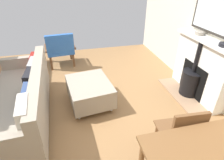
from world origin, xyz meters
name	(u,v)px	position (x,y,z in m)	size (l,w,h in m)	color
ground_plane	(72,110)	(0.00, 0.00, 0.00)	(4.81, 5.38, 0.01)	olive
wall_left	(219,21)	(-2.41, 0.00, 1.32)	(0.12, 5.38, 2.63)	silver
fireplace	(198,72)	(-2.21, 0.06, 0.47)	(0.54, 1.31, 1.06)	#9E7A5B
mirror_over_mantel	(223,2)	(-2.32, 0.06, 1.60)	(0.04, 1.13, 0.96)	#2D2823
mantel_bowl_near	(199,33)	(-2.23, -0.16, 1.09)	(0.15, 0.15, 0.06)	#9E9384
sofa	(23,100)	(0.67, 0.06, 0.36)	(0.88, 2.10, 0.81)	#B2B2B7
ottoman	(90,91)	(-0.32, -0.11, 0.25)	(0.77, 0.90, 0.41)	#B2B2B7
armchair_accent	(60,48)	(0.14, -1.73, 0.45)	(0.73, 0.64, 0.82)	brown
dining_chair_near_fireplace	(181,133)	(-1.13, 1.28, 0.50)	(0.43, 0.43, 0.84)	brown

